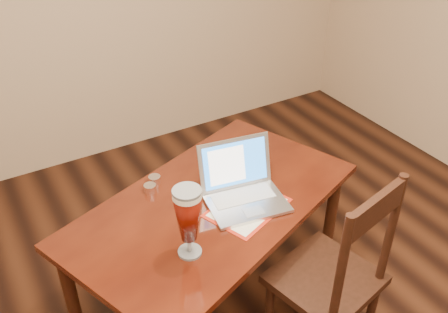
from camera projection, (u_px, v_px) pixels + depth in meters
room_shell at (338, 25)px, 1.15m from camera, size 4.51×5.01×2.71m
dining_table at (213, 213)px, 2.38m from camera, size 1.60×1.24×0.99m
dining_chair at (333, 278)px, 2.20m from camera, size 0.51×0.50×1.02m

